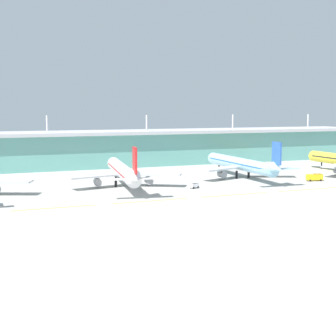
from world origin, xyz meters
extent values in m
plane|color=#A8A59E|center=(0.00, 0.00, 0.00)|extent=(600.00, 600.00, 0.00)
cube|color=#5B9E93|center=(0.00, 107.62, 9.10)|extent=(280.00, 28.00, 18.21)
cube|color=#B2B2B7|center=(0.00, 107.62, 19.11)|extent=(288.00, 34.00, 1.80)
cylinder|color=silver|center=(-56.00, 102.02, 24.51)|extent=(0.90, 0.90, 9.00)
cylinder|color=silver|center=(0.00, 102.02, 24.51)|extent=(0.90, 0.90, 9.00)
cylinder|color=silver|center=(56.00, 102.02, 24.51)|extent=(0.90, 0.90, 9.00)
cylinder|color=silver|center=(112.00, 102.02, 24.51)|extent=(0.90, 0.90, 9.00)
cube|color=#B7BABF|center=(-85.63, 28.25, 5.20)|extent=(24.75, 15.64, 0.70)
cylinder|color=white|center=(-35.86, 32.90, 6.50)|extent=(15.37, 61.20, 5.80)
cone|color=white|center=(-30.72, 65.02, 6.50)|extent=(6.07, 4.82, 5.51)
cone|color=white|center=(-41.16, -0.21, 7.70)|extent=(5.92, 7.32, 5.72)
cube|color=red|center=(-41.00, 0.78, 14.15)|extent=(1.70, 6.43, 9.50)
cube|color=white|center=(-46.51, 1.16, 7.50)|extent=(10.38, 4.74, 0.36)
cube|color=white|center=(-35.65, -0.58, 7.50)|extent=(10.38, 4.74, 0.36)
cube|color=#B7BABF|center=(-48.41, 30.43, 5.20)|extent=(24.91, 11.99, 0.70)
cylinder|color=gray|center=(-47.00, 31.66, 2.40)|extent=(3.87, 4.95, 3.20)
cube|color=#B7BABF|center=(-24.71, 26.63, 5.20)|extent=(24.06, 18.22, 0.70)
cylinder|color=gray|center=(-25.67, 28.25, 2.40)|extent=(3.87, 4.95, 3.20)
cylinder|color=black|center=(-32.25, 55.51, 1.80)|extent=(0.70, 0.70, 3.60)
cylinder|color=black|center=(-39.50, 30.44, 1.80)|extent=(1.10, 1.10, 3.60)
cylinder|color=black|center=(-33.18, 29.43, 1.80)|extent=(1.10, 1.10, 3.60)
cube|color=red|center=(-35.86, 32.90, 6.90)|extent=(14.45, 55.18, 0.60)
cylinder|color=#9ED1EA|center=(23.88, 37.78, 6.50)|extent=(7.87, 59.89, 5.80)
cone|color=#9ED1EA|center=(24.99, 69.62, 6.50)|extent=(5.65, 4.19, 5.51)
cone|color=#9ED1EA|center=(22.74, 4.94, 7.70)|extent=(5.16, 6.80, 5.72)
cube|color=#2D5BB7|center=(22.77, 5.94, 14.15)|extent=(0.92, 6.42, 9.50)
cube|color=#9ED1EA|center=(17.26, 5.63, 7.50)|extent=(10.11, 3.55, 0.36)
cube|color=#9ED1EA|center=(28.25, 5.25, 7.50)|extent=(10.11, 3.55, 0.36)
cube|color=#B7BABF|center=(11.73, 33.78, 5.20)|extent=(24.88, 14.60, 0.70)
cylinder|color=gray|center=(12.98, 35.18, 2.40)|extent=(3.35, 4.61, 3.20)
cube|color=#B7BABF|center=(35.72, 32.94, 5.20)|extent=(24.69, 15.97, 0.70)
cylinder|color=gray|center=(34.57, 34.43, 2.40)|extent=(3.35, 4.61, 3.20)
cylinder|color=black|center=(24.66, 60.16, 1.80)|extent=(0.70, 0.70, 3.60)
cylinder|color=black|center=(20.58, 34.89, 1.80)|extent=(1.10, 1.10, 3.60)
cylinder|color=black|center=(26.97, 34.67, 1.80)|extent=(1.10, 1.10, 3.60)
cube|color=#2D5BB7|center=(23.88, 37.78, 6.90)|extent=(7.70, 53.92, 0.60)
cone|color=yellow|center=(82.53, 60.48, 6.50)|extent=(5.59, 4.11, 5.51)
cylinder|color=black|center=(82.73, 51.05, 1.80)|extent=(0.70, 0.70, 3.60)
cube|color=yellow|center=(-71.00, -4.81, 0.02)|extent=(28.00, 0.70, 0.04)
cube|color=yellow|center=(-37.00, -4.81, 0.02)|extent=(28.00, 0.70, 0.04)
cube|color=yellow|center=(-3.00, -4.81, 0.02)|extent=(28.00, 0.70, 0.04)
cube|color=yellow|center=(31.00, -4.81, 0.02)|extent=(28.00, 0.70, 0.04)
cube|color=silver|center=(-10.48, 15.32, 1.25)|extent=(3.96, 2.75, 1.60)
cube|color=silver|center=(-10.48, 15.32, 2.40)|extent=(3.62, 2.65, 0.16)
cylinder|color=black|center=(-11.45, 14.19, 0.45)|extent=(0.96, 0.59, 0.90)
cylinder|color=black|center=(-11.92, 15.74, 0.45)|extent=(0.96, 0.59, 0.90)
cylinder|color=black|center=(-9.04, 14.91, 0.45)|extent=(0.96, 0.59, 0.90)
cylinder|color=black|center=(-9.50, 16.46, 0.45)|extent=(0.96, 0.59, 0.90)
cube|color=gold|center=(49.04, 14.31, 1.75)|extent=(7.58, 4.02, 2.60)
cylinder|color=silver|center=(49.82, 14.14, 3.95)|extent=(4.33, 2.78, 2.00)
cylinder|color=black|center=(46.33, 13.68, 0.45)|extent=(0.95, 0.53, 0.90)
cylinder|color=black|center=(46.81, 15.97, 0.45)|extent=(0.95, 0.53, 0.90)
cylinder|color=black|center=(51.26, 12.64, 0.45)|extent=(0.95, 0.53, 0.90)
cylinder|color=black|center=(51.74, 14.93, 0.45)|extent=(0.95, 0.53, 0.90)
camera|label=1|loc=(-98.31, -171.21, 32.51)|focal=54.26mm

